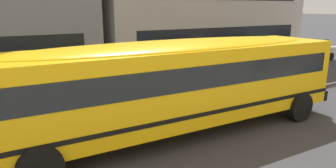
# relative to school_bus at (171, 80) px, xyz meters

# --- Properties ---
(ground_plane) EXTENTS (400.00, 400.00, 0.00)m
(ground_plane) POSITION_rel_school_bus_xyz_m (3.95, 1.19, -1.77)
(ground_plane) COLOR #38383D
(sidewalk_far) EXTENTS (120.00, 3.00, 0.01)m
(sidewalk_far) POSITION_rel_school_bus_xyz_m (3.95, 9.17, -1.76)
(sidewalk_far) COLOR gray
(sidewalk_far) RESTS_ON ground_plane
(lane_centreline) EXTENTS (110.00, 0.16, 0.01)m
(lane_centreline) POSITION_rel_school_bus_xyz_m (3.95, 1.19, -1.77)
(lane_centreline) COLOR silver
(lane_centreline) RESTS_ON ground_plane
(school_bus) EXTENTS (13.40, 3.43, 2.98)m
(school_bus) POSITION_rel_school_bus_xyz_m (0.00, 0.00, 0.00)
(school_bus) COLOR yellow
(school_bus) RESTS_ON ground_plane
(parked_car_silver_by_hydrant) EXTENTS (3.92, 1.93, 1.64)m
(parked_car_silver_by_hydrant) POSITION_rel_school_bus_xyz_m (16.66, 6.38, -0.93)
(parked_car_silver_by_hydrant) COLOR #B7BABF
(parked_car_silver_by_hydrant) RESTS_ON ground_plane
(parked_car_white_far_corner) EXTENTS (3.96, 2.00, 1.64)m
(parked_car_white_far_corner) POSITION_rel_school_bus_xyz_m (9.74, 6.31, -0.93)
(parked_car_white_far_corner) COLOR silver
(parked_car_white_far_corner) RESTS_ON ground_plane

